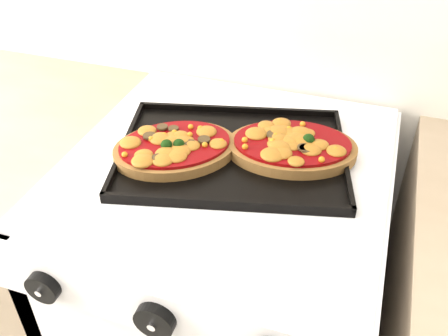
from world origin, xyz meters
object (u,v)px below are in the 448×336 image
(stove, at_px, (227,312))
(pizza_right, at_px, (292,145))
(pizza_left, at_px, (175,147))
(baking_tray, at_px, (233,152))

(stove, distance_m, pizza_right, 0.50)
(pizza_left, height_order, pizza_right, pizza_right)
(baking_tray, bearing_deg, pizza_right, 4.11)
(stove, xyz_separation_m, pizza_right, (0.11, 0.04, 0.48))
(baking_tray, bearing_deg, pizza_left, -172.81)
(stove, height_order, baking_tray, baking_tray)
(baking_tray, bearing_deg, stove, -135.91)
(stove, distance_m, baking_tray, 0.47)
(baking_tray, distance_m, pizza_left, 0.11)
(stove, bearing_deg, baking_tray, 57.83)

